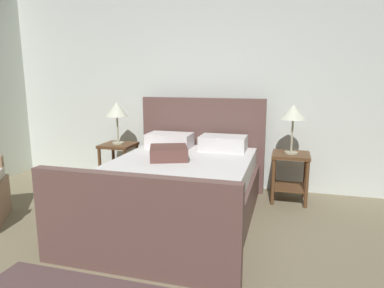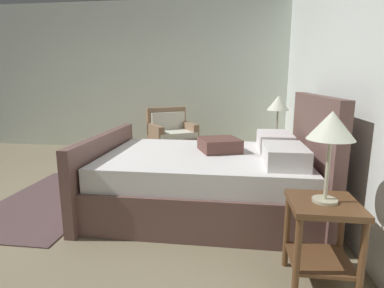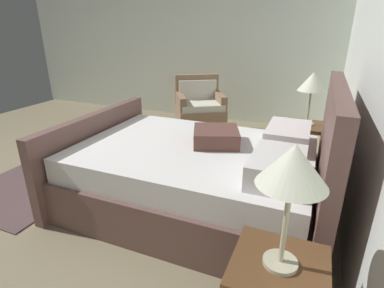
# 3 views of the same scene
# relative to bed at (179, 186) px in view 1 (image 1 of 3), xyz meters

# --- Properties ---
(wall_back) EXTENTS (6.49, 0.12, 2.88)m
(wall_back) POSITION_rel_bed_xyz_m (0.22, 1.30, 1.09)
(wall_back) COLOR silver
(wall_back) RESTS_ON ground
(bed) EXTENTS (1.67, 2.30, 1.24)m
(bed) POSITION_rel_bed_xyz_m (0.00, 0.00, 0.00)
(bed) COLOR brown
(bed) RESTS_ON ground
(nightstand_right) EXTENTS (0.44, 0.44, 0.60)m
(nightstand_right) POSITION_rel_bed_xyz_m (1.15, 0.85, 0.05)
(nightstand_right) COLOR brown
(nightstand_right) RESTS_ON ground
(table_lamp_right) EXTENTS (0.29, 0.29, 0.59)m
(table_lamp_right) POSITION_rel_bed_xyz_m (1.15, 0.85, 0.73)
(table_lamp_right) COLOR #B7B293
(table_lamp_right) RESTS_ON nightstand_right
(nightstand_left) EXTENTS (0.44, 0.44, 0.60)m
(nightstand_left) POSITION_rel_bed_xyz_m (-1.15, 0.84, 0.05)
(nightstand_left) COLOR brown
(nightstand_left) RESTS_ON ground
(table_lamp_left) EXTENTS (0.30, 0.30, 0.58)m
(table_lamp_left) POSITION_rel_bed_xyz_m (-1.15, 0.84, 0.71)
(table_lamp_left) COLOR #B7B293
(table_lamp_left) RESTS_ON nightstand_left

